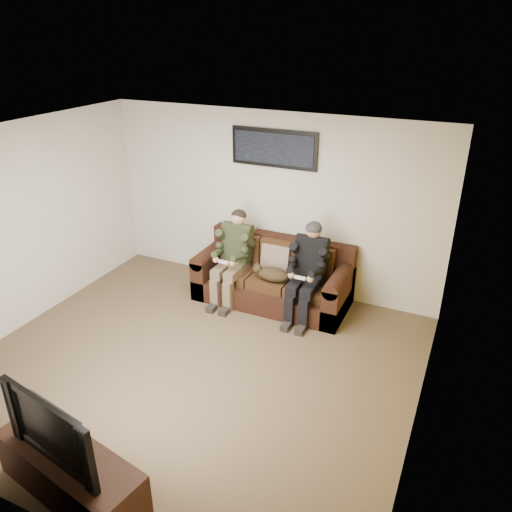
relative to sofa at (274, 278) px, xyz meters
The scene contains 16 objects.
floor 1.87m from the sofa, 97.90° to the right, with size 5.00×5.00×0.00m, color brown.
ceiling 2.92m from the sofa, 97.90° to the right, with size 5.00×5.00×0.00m, color silver.
wall_back 1.08m from the sofa, 120.93° to the left, with size 5.00×5.00×0.00m, color beige.
wall_front 4.20m from the sofa, 93.56° to the right, with size 5.00×5.00×0.00m, color beige.
wall_left 3.44m from the sofa, 146.43° to the right, with size 4.50×4.50×0.00m, color beige.
wall_right 3.05m from the sofa, 39.12° to the right, with size 4.50×4.50×0.00m, color beige.
accent_wall_right 3.05m from the sofa, 39.25° to the right, with size 4.50×4.50×0.00m, color #B88C12.
sofa is the anchor object (origin of this frame).
throw_pillow 0.30m from the sofa, 90.00° to the left, with size 0.41×0.12×0.39m, color #886B59.
throw_blanket 0.90m from the sofa, 157.48° to the left, with size 0.44×0.22×0.08m, color tan.
person_left 0.70m from the sofa, 162.00° to the right, with size 0.51×0.87×1.29m.
person_right 0.70m from the sofa, 17.96° to the right, with size 0.51×0.86×1.30m.
cat 0.32m from the sofa, 75.80° to the right, with size 0.66×0.26×0.24m.
framed_poster 1.82m from the sofa, 117.22° to the left, with size 1.25×0.05×0.52m.
tv_stand 3.79m from the sofa, 93.85° to the right, with size 1.44×0.46×0.45m, color black.
television 3.81m from the sofa, 93.85° to the right, with size 1.07×0.14×0.62m, color black.
Camera 1 is at (2.67, -4.03, 3.64)m, focal length 35.00 mm.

